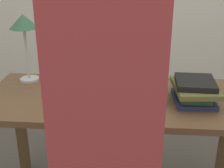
{
  "coord_description": "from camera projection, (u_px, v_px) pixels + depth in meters",
  "views": [
    {
      "loc": [
        0.09,
        -1.59,
        1.5
      ],
      "look_at": [
        -0.04,
        -0.01,
        0.84
      ],
      "focal_mm": 50.0,
      "sensor_mm": 36.0,
      "label": 1
    }
  ],
  "objects": [
    {
      "name": "coffee_mug",
      "position": [
        72.0,
        93.0,
        1.69
      ],
      "size": [
        0.1,
        0.08,
        0.09
      ],
      "rotation": [
        0.0,
        0.0,
        0.58
      ],
      "color": "#28282D",
      "rests_on": "reading_desk"
    },
    {
      "name": "book_stack_tall",
      "position": [
        194.0,
        90.0,
        1.68
      ],
      "size": [
        0.24,
        0.31,
        0.13
      ],
      "color": "#1E284C",
      "rests_on": "reading_desk"
    },
    {
      "name": "reading_desk",
      "position": [
        119.0,
        113.0,
        1.8
      ],
      "size": [
        1.52,
        0.65,
        0.76
      ],
      "color": "brown",
      "rests_on": "ground_plane"
    },
    {
      "name": "open_book",
      "position": [
        107.0,
        94.0,
        1.74
      ],
      "size": [
        0.51,
        0.32,
        0.07
      ],
      "rotation": [
        0.0,
        0.0,
        0.04
      ],
      "color": "#38281E",
      "rests_on": "reading_desk"
    },
    {
      "name": "reading_lamp",
      "position": [
        24.0,
        27.0,
        1.86
      ],
      "size": [
        0.17,
        0.17,
        0.42
      ],
      "color": "#ADADB2",
      "rests_on": "reading_desk"
    },
    {
      "name": "pencil",
      "position": [
        105.0,
        116.0,
        1.54
      ],
      "size": [
        0.06,
        0.14,
        0.01
      ],
      "rotation": [
        0.0,
        0.0,
        0.35
      ],
      "color": "gold",
      "rests_on": "reading_desk"
    },
    {
      "name": "book_standing_upright",
      "position": [
        160.0,
        81.0,
        1.66
      ],
      "size": [
        0.06,
        0.15,
        0.24
      ],
      "rotation": [
        0.0,
        0.0,
        0.19
      ],
      "color": "slate",
      "rests_on": "reading_desk"
    },
    {
      "name": "person_reader",
      "position": [
        107.0,
        162.0,
        1.1
      ],
      "size": [
        0.36,
        0.21,
        1.68
      ],
      "rotation": [
        0.0,
        0.0,
        3.14
      ],
      "color": "#2D3342",
      "rests_on": "ground_plane"
    }
  ]
}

